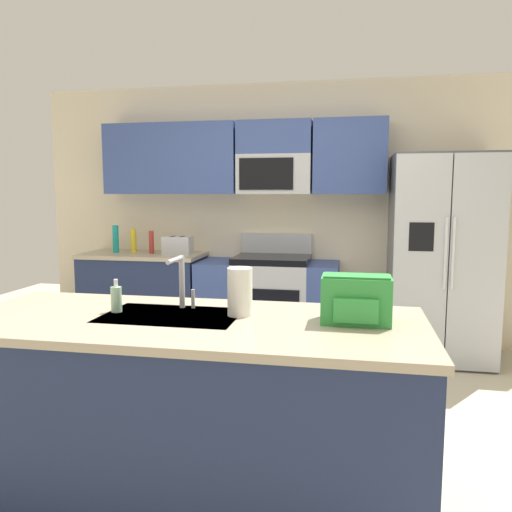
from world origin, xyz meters
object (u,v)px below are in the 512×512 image
(bottle_yellow, at_px, (133,241))
(paper_towel_roll, at_px, (240,292))
(toaster, at_px, (178,245))
(bottle_teal, at_px, (116,239))
(soap_dispenser, at_px, (116,299))
(refrigerator, at_px, (441,258))
(pepper_mill, at_px, (151,242))
(sink_faucet, at_px, (181,277))
(backpack, at_px, (356,298))
(range_oven, at_px, (268,302))

(bottle_yellow, height_order, paper_towel_roll, bottle_yellow)
(toaster, xyz_separation_m, bottle_teal, (-0.69, 0.05, 0.05))
(bottle_teal, bearing_deg, soap_dispenser, -63.47)
(refrigerator, bearing_deg, paper_towel_roll, -119.86)
(bottle_yellow, xyz_separation_m, paper_towel_roll, (1.68, -2.43, -0.00))
(pepper_mill, distance_m, sink_faucet, 2.57)
(soap_dispenser, bearing_deg, toaster, 102.48)
(refrigerator, bearing_deg, toaster, 179.55)
(soap_dispenser, distance_m, paper_towel_roll, 0.64)
(bottle_teal, bearing_deg, backpack, -44.98)
(range_oven, height_order, toaster, range_oven)
(pepper_mill, xyz_separation_m, backpack, (2.03, -2.42, 0.00))
(refrigerator, relative_size, toaster, 6.61)
(pepper_mill, relative_size, sink_faucet, 0.81)
(pepper_mill, xyz_separation_m, bottle_teal, (-0.39, -0.00, 0.03))
(toaster, bearing_deg, backpack, -53.83)
(toaster, height_order, backpack, backpack)
(bottle_teal, distance_m, soap_dispenser, 2.72)
(sink_faucet, relative_size, backpack, 0.88)
(pepper_mill, bearing_deg, toaster, -9.54)
(toaster, height_order, bottle_yellow, bottle_yellow)
(bottle_yellow, relative_size, paper_towel_roll, 1.01)
(backpack, bearing_deg, toaster, 126.17)
(toaster, distance_m, soap_dispenser, 2.44)
(refrigerator, distance_m, bottle_teal, 3.19)
(refrigerator, bearing_deg, sink_faucet, -126.67)
(refrigerator, bearing_deg, range_oven, 177.40)
(pepper_mill, distance_m, soap_dispenser, 2.57)
(sink_faucet, height_order, backpack, sink_faucet)
(backpack, bearing_deg, bottle_teal, 135.02)
(bottle_teal, xyz_separation_m, soap_dispenser, (1.21, -2.43, -0.07))
(toaster, height_order, bottle_teal, bottle_teal)
(toaster, xyz_separation_m, soap_dispenser, (0.53, -2.38, -0.02))
(range_oven, distance_m, paper_towel_roll, 2.47)
(pepper_mill, xyz_separation_m, soap_dispenser, (0.83, -2.43, -0.05))
(range_oven, xyz_separation_m, bottle_yellow, (-1.42, 0.05, 0.58))
(range_oven, distance_m, toaster, 1.06)
(refrigerator, height_order, bottle_teal, refrigerator)
(paper_towel_roll, bearing_deg, bottle_teal, 127.88)
(paper_towel_roll, height_order, backpack, paper_towel_roll)
(range_oven, bearing_deg, sink_faucet, -91.91)
(sink_faucet, distance_m, backpack, 0.91)
(pepper_mill, distance_m, paper_towel_roll, 2.80)
(soap_dispenser, distance_m, backpack, 1.21)
(bottle_yellow, distance_m, sink_faucet, 2.71)
(range_oven, bearing_deg, pepper_mill, -179.88)
(bottle_teal, height_order, soap_dispenser, bottle_teal)
(sink_faucet, bearing_deg, paper_towel_roll, -13.60)
(range_oven, relative_size, sink_faucet, 4.82)
(toaster, relative_size, bottle_yellow, 1.16)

